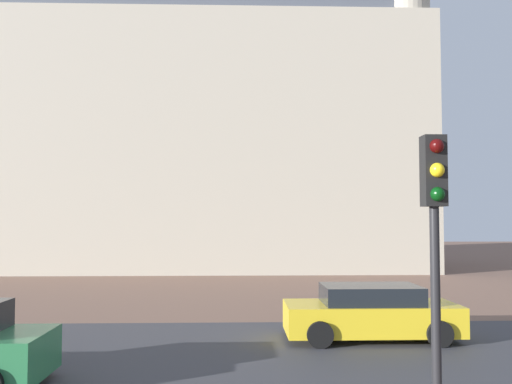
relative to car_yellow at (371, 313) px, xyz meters
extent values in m
plane|color=brown|center=(-2.71, -1.54, -0.67)|extent=(120.00, 120.00, 0.00)
cube|color=#38383D|center=(-2.71, -1.86, -0.67)|extent=(120.00, 8.45, 0.00)
cube|color=#B2A893|center=(-6.41, 21.52, 6.82)|extent=(28.71, 11.86, 14.99)
cube|color=#4C515B|center=(-6.41, 21.52, 15.52)|extent=(26.41, 10.91, 2.40)
cube|color=#B2A893|center=(-10.35, 21.52, 12.50)|extent=(5.11, 5.11, 26.34)
cylinder|color=#B2A893|center=(6.44, 17.09, 8.63)|extent=(2.80, 2.80, 18.59)
cylinder|color=black|center=(-7.61, -2.84, -0.35)|extent=(0.64, 0.22, 0.64)
cube|color=gold|center=(0.00, 0.00, -0.12)|extent=(4.38, 1.77, 0.74)
cube|color=black|center=(0.00, 0.00, 0.48)|extent=(2.45, 1.56, 0.46)
cylinder|color=black|center=(1.45, 0.88, -0.35)|extent=(0.64, 0.22, 0.64)
cylinder|color=black|center=(1.45, -0.88, -0.35)|extent=(0.64, 0.22, 0.64)
cylinder|color=black|center=(-1.45, 0.88, -0.35)|extent=(0.64, 0.22, 0.64)
cylinder|color=black|center=(-1.45, -0.88, -0.35)|extent=(0.64, 0.22, 0.64)
cylinder|color=black|center=(-0.93, -7.12, 0.95)|extent=(0.12, 0.12, 3.24)
cube|color=black|center=(-0.93, -7.12, 3.02)|extent=(0.28, 0.24, 0.90)
sphere|color=#390606|center=(-0.93, -7.25, 3.32)|extent=(0.18, 0.18, 0.18)
sphere|color=yellow|center=(-0.93, -7.25, 3.02)|extent=(0.18, 0.18, 0.18)
sphere|color=#06330C|center=(-0.93, -7.25, 2.72)|extent=(0.18, 0.18, 0.18)
camera|label=1|loc=(-3.39, -13.82, 2.41)|focal=37.75mm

